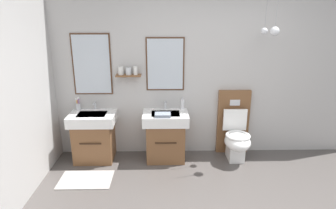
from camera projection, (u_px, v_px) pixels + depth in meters
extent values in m
cube|color=#B7B5B2|center=(210.00, 72.00, 4.22)|extent=(4.81, 0.12, 2.51)
cube|color=#4C301E|center=(92.00, 65.00, 4.09)|extent=(0.56, 0.02, 0.88)
cube|color=silver|center=(92.00, 65.00, 4.08)|extent=(0.52, 0.01, 0.84)
cube|color=#4C301E|center=(165.00, 64.00, 4.11)|extent=(0.55, 0.02, 0.77)
cube|color=silver|center=(165.00, 64.00, 4.10)|extent=(0.51, 0.01, 0.73)
cube|color=brown|center=(129.00, 75.00, 4.07)|extent=(0.36, 0.14, 0.02)
cylinder|color=white|center=(121.00, 71.00, 4.05)|extent=(0.08, 0.08, 0.11)
cylinder|color=silver|center=(128.00, 71.00, 4.05)|extent=(0.08, 0.08, 0.10)
cylinder|color=white|center=(135.00, 70.00, 4.04)|extent=(0.06, 0.06, 0.12)
cylinder|color=gray|center=(278.00, 2.00, 3.48)|extent=(0.01, 0.01, 0.59)
sphere|color=silver|center=(275.00, 31.00, 3.58)|extent=(0.12, 0.12, 0.12)
cylinder|color=gray|center=(267.00, 3.00, 3.69)|extent=(0.01, 0.01, 0.60)
sphere|color=silver|center=(264.00, 31.00, 3.79)|extent=(0.09, 0.09, 0.09)
cube|color=#9E9993|center=(86.00, 180.00, 3.73)|extent=(0.68, 0.44, 0.01)
cube|color=brown|center=(95.00, 141.00, 4.22)|extent=(0.55, 0.48, 0.57)
cube|color=#342214|center=(90.00, 144.00, 3.97)|extent=(0.30, 0.01, 0.02)
cube|color=white|center=(93.00, 118.00, 4.11)|extent=(0.65, 0.50, 0.15)
cube|color=silver|center=(92.00, 115.00, 4.07)|extent=(0.40, 0.28, 0.03)
cylinder|color=silver|center=(95.00, 105.00, 4.27)|extent=(0.03, 0.03, 0.11)
cylinder|color=silver|center=(94.00, 103.00, 4.20)|extent=(0.02, 0.11, 0.02)
cube|color=brown|center=(166.00, 140.00, 4.24)|extent=(0.55, 0.48, 0.57)
cube|color=#342214|center=(166.00, 143.00, 3.99)|extent=(0.30, 0.01, 0.02)
cube|color=white|center=(165.00, 118.00, 4.13)|extent=(0.65, 0.50, 0.15)
cube|color=silver|center=(166.00, 114.00, 4.09)|extent=(0.40, 0.28, 0.03)
cylinder|color=silver|center=(165.00, 105.00, 4.29)|extent=(0.03, 0.03, 0.11)
cylinder|color=silver|center=(165.00, 103.00, 4.22)|extent=(0.02, 0.11, 0.02)
cube|color=brown|center=(233.00, 121.00, 4.39)|extent=(0.48, 0.10, 1.00)
cube|color=silver|center=(235.00, 103.00, 4.24)|extent=(0.15, 0.01, 0.09)
cube|color=white|center=(235.00, 149.00, 4.23)|extent=(0.22, 0.30, 0.34)
ellipsoid|color=white|center=(237.00, 142.00, 4.11)|extent=(0.37, 0.46, 0.24)
torus|color=white|center=(238.00, 136.00, 4.08)|extent=(0.35, 0.35, 0.04)
cube|color=white|center=(235.00, 120.00, 4.24)|extent=(0.35, 0.03, 0.33)
cylinder|color=silver|center=(78.00, 107.00, 4.24)|extent=(0.07, 0.07, 0.09)
cylinder|color=purple|center=(79.00, 103.00, 4.22)|extent=(0.01, 0.03, 0.16)
cube|color=white|center=(79.00, 98.00, 4.21)|extent=(0.01, 0.02, 0.03)
cylinder|color=#DB3847|center=(77.00, 103.00, 4.23)|extent=(0.03, 0.02, 0.15)
cube|color=white|center=(77.00, 98.00, 4.21)|extent=(0.02, 0.02, 0.03)
cylinder|color=yellow|center=(77.00, 104.00, 4.21)|extent=(0.03, 0.02, 0.15)
cube|color=white|center=(76.00, 99.00, 4.18)|extent=(0.02, 0.02, 0.03)
cylinder|color=white|center=(182.00, 104.00, 4.27)|extent=(0.06, 0.06, 0.14)
cylinder|color=silver|center=(182.00, 98.00, 4.24)|extent=(0.02, 0.02, 0.04)
cube|color=gray|center=(163.00, 115.00, 3.96)|extent=(0.22, 0.16, 0.04)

